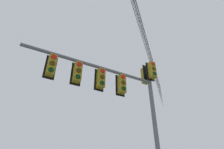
{
  "coord_description": "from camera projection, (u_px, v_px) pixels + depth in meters",
  "views": [
    {
      "loc": [
        7.48,
        -1.1,
        1.55
      ],
      "look_at": [
        0.49,
        -2.33,
        6.03
      ],
      "focal_mm": 29.68,
      "sensor_mm": 36.0,
      "label": 1
    }
  ],
  "objects": [
    {
      "name": "signal_mast_assembly",
      "position": [
        121.0,
        90.0,
        8.22
      ],
      "size": [
        4.24,
        5.21,
        7.28
      ],
      "color": "slate",
      "rests_on": "ground"
    },
    {
      "name": "overhead_wire_span",
      "position": [
        146.0,
        42.0,
        11.85
      ],
      "size": [
        18.06,
        3.01,
        2.54
      ],
      "color": "black"
    }
  ]
}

